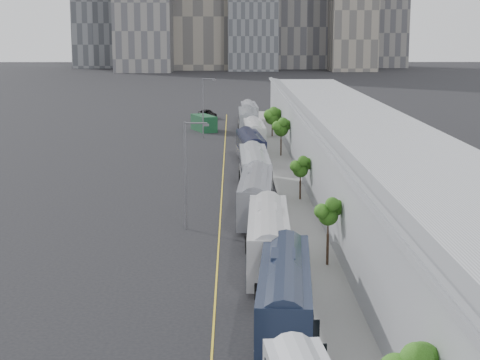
{
  "coord_description": "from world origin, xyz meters",
  "views": [
    {
      "loc": [
        -0.46,
        -20.03,
        16.02
      ],
      "look_at": [
        0.23,
        49.69,
        3.0
      ],
      "focal_mm": 60.0,
      "sensor_mm": 36.0,
      "label": 1
    }
  ],
  "objects_px": {
    "bus_3": "(256,199)",
    "shipping_container": "(204,123)",
    "bus_1": "(285,301)",
    "bus_7": "(248,123)",
    "bus_5": "(251,150)",
    "bus_2": "(268,244)",
    "bus_4": "(254,173)",
    "bus_8": "(249,115)",
    "bus_6": "(254,136)",
    "suv": "(208,114)",
    "street_lamp_near": "(188,168)",
    "street_lamp_far": "(204,104)"
  },
  "relations": [
    {
      "from": "bus_4",
      "to": "bus_8",
      "type": "relative_size",
      "value": 1.1
    },
    {
      "from": "bus_8",
      "to": "bus_3",
      "type": "bearing_deg",
      "value": -92.27
    },
    {
      "from": "bus_2",
      "to": "suv",
      "type": "bearing_deg",
      "value": 96.42
    },
    {
      "from": "bus_3",
      "to": "street_lamp_far",
      "type": "distance_m",
      "value": 53.11
    },
    {
      "from": "bus_1",
      "to": "bus_5",
      "type": "height_order",
      "value": "bus_1"
    },
    {
      "from": "bus_2",
      "to": "suv",
      "type": "xyz_separation_m",
      "value": [
        -7.02,
        95.03,
        -0.89
      ]
    },
    {
      "from": "bus_1",
      "to": "bus_8",
      "type": "bearing_deg",
      "value": 94.22
    },
    {
      "from": "bus_3",
      "to": "bus_8",
      "type": "bearing_deg",
      "value": 92.71
    },
    {
      "from": "bus_5",
      "to": "bus_7",
      "type": "xyz_separation_m",
      "value": [
        0.18,
        28.51,
        0.09
      ]
    },
    {
      "from": "bus_6",
      "to": "suv",
      "type": "distance_m",
      "value": 38.55
    },
    {
      "from": "bus_5",
      "to": "bus_8",
      "type": "xyz_separation_m",
      "value": [
        0.76,
        42.68,
        -0.03
      ]
    },
    {
      "from": "bus_4",
      "to": "street_lamp_far",
      "type": "distance_m",
      "value": 40.34
    },
    {
      "from": "bus_2",
      "to": "street_lamp_far",
      "type": "xyz_separation_m",
      "value": [
        -6.65,
        67.31,
        3.53
      ]
    },
    {
      "from": "bus_5",
      "to": "bus_2",
      "type": "bearing_deg",
      "value": -93.87
    },
    {
      "from": "bus_1",
      "to": "bus_4",
      "type": "height_order",
      "value": "bus_4"
    },
    {
      "from": "street_lamp_far",
      "to": "suv",
      "type": "distance_m",
      "value": 28.08
    },
    {
      "from": "bus_5",
      "to": "street_lamp_near",
      "type": "xyz_separation_m",
      "value": [
        -5.87,
        -33.37,
        3.51
      ]
    },
    {
      "from": "bus_7",
      "to": "bus_8",
      "type": "relative_size",
      "value": 1.07
    },
    {
      "from": "bus_5",
      "to": "bus_8",
      "type": "relative_size",
      "value": 1.03
    },
    {
      "from": "street_lamp_far",
      "to": "bus_5",
      "type": "bearing_deg",
      "value": -74.37
    },
    {
      "from": "bus_3",
      "to": "bus_4",
      "type": "distance_m",
      "value": 12.95
    },
    {
      "from": "bus_3",
      "to": "street_lamp_near",
      "type": "height_order",
      "value": "street_lamp_near"
    },
    {
      "from": "bus_5",
      "to": "shipping_container",
      "type": "distance_m",
      "value": 32.71
    },
    {
      "from": "bus_4",
      "to": "shipping_container",
      "type": "distance_m",
      "value": 49.09
    },
    {
      "from": "street_lamp_near",
      "to": "shipping_container",
      "type": "bearing_deg",
      "value": 90.84
    },
    {
      "from": "bus_1",
      "to": "shipping_container",
      "type": "distance_m",
      "value": 88.39
    },
    {
      "from": "bus_2",
      "to": "bus_7",
      "type": "distance_m",
      "value": 72.77
    },
    {
      "from": "bus_2",
      "to": "bus_4",
      "type": "xyz_separation_m",
      "value": [
        -0.2,
        27.64,
        0.03
      ]
    },
    {
      "from": "bus_4",
      "to": "bus_2",
      "type": "bearing_deg",
      "value": -90.06
    },
    {
      "from": "bus_2",
      "to": "bus_4",
      "type": "relative_size",
      "value": 0.99
    },
    {
      "from": "bus_4",
      "to": "bus_7",
      "type": "distance_m",
      "value": 45.13
    },
    {
      "from": "shipping_container",
      "to": "bus_2",
      "type": "bearing_deg",
      "value": -105.12
    },
    {
      "from": "bus_4",
      "to": "bus_7",
      "type": "bearing_deg",
      "value": 89.29
    },
    {
      "from": "bus_7",
      "to": "bus_8",
      "type": "height_order",
      "value": "bus_7"
    },
    {
      "from": "bus_2",
      "to": "bus_8",
      "type": "height_order",
      "value": "bus_2"
    },
    {
      "from": "street_lamp_near",
      "to": "bus_4",
      "type": "bearing_deg",
      "value": 70.67
    },
    {
      "from": "bus_8",
      "to": "shipping_container",
      "type": "relative_size",
      "value": 1.96
    },
    {
      "from": "bus_1",
      "to": "bus_2",
      "type": "height_order",
      "value": "bus_2"
    },
    {
      "from": "bus_4",
      "to": "street_lamp_near",
      "type": "relative_size",
      "value": 1.57
    },
    {
      "from": "shipping_container",
      "to": "bus_5",
      "type": "bearing_deg",
      "value": -98.34
    },
    {
      "from": "bus_2",
      "to": "suv",
      "type": "distance_m",
      "value": 95.3
    },
    {
      "from": "bus_1",
      "to": "bus_7",
      "type": "relative_size",
      "value": 1.0
    },
    {
      "from": "bus_2",
      "to": "shipping_container",
      "type": "height_order",
      "value": "bus_2"
    },
    {
      "from": "bus_1",
      "to": "street_lamp_far",
      "type": "xyz_separation_m",
      "value": [
        -7.01,
        79.14,
        3.55
      ]
    },
    {
      "from": "bus_3",
      "to": "shipping_container",
      "type": "bearing_deg",
      "value": 99.62
    },
    {
      "from": "bus_8",
      "to": "shipping_container",
      "type": "height_order",
      "value": "bus_8"
    },
    {
      "from": "bus_3",
      "to": "street_lamp_far",
      "type": "relative_size",
      "value": 1.51
    },
    {
      "from": "bus_8",
      "to": "bus_1",
      "type": "bearing_deg",
      "value": -91.63
    },
    {
      "from": "bus_2",
      "to": "street_lamp_near",
      "type": "relative_size",
      "value": 1.55
    },
    {
      "from": "bus_2",
      "to": "bus_5",
      "type": "xyz_separation_m",
      "value": [
        -0.2,
        44.26,
        -0.09
      ]
    }
  ]
}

